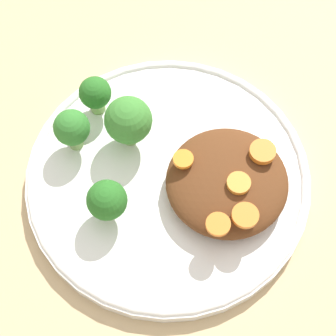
% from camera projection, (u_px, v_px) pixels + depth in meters
% --- Properties ---
extents(ground_plane, '(4.00, 4.00, 0.00)m').
position_uv_depth(ground_plane, '(168.00, 182.00, 0.56)').
color(ground_plane, tan).
extents(plate, '(0.28, 0.28, 0.02)m').
position_uv_depth(plate, '(168.00, 177.00, 0.55)').
color(plate, white).
rests_on(plate, ground_plane).
extents(stew_mound, '(0.11, 0.12, 0.03)m').
position_uv_depth(stew_mound, '(227.00, 182.00, 0.52)').
color(stew_mound, '#5B3319').
rests_on(stew_mound, plate).
extents(broccoli_floret_0, '(0.05, 0.05, 0.06)m').
position_uv_depth(broccoli_floret_0, '(131.00, 119.00, 0.53)').
color(broccoli_floret_0, '#7FA85B').
rests_on(broccoli_floret_0, plate).
extents(broccoli_floret_1, '(0.04, 0.04, 0.05)m').
position_uv_depth(broccoli_floret_1, '(107.00, 201.00, 0.50)').
color(broccoli_floret_1, '#759E51').
rests_on(broccoli_floret_1, plate).
extents(broccoli_floret_2, '(0.04, 0.04, 0.05)m').
position_uv_depth(broccoli_floret_2, '(72.00, 129.00, 0.53)').
color(broccoli_floret_2, '#7FA85B').
rests_on(broccoli_floret_2, plate).
extents(broccoli_floret_3, '(0.03, 0.03, 0.05)m').
position_uv_depth(broccoli_floret_3, '(99.00, 92.00, 0.56)').
color(broccoli_floret_3, '#7FA85B').
rests_on(broccoli_floret_3, plate).
extents(carrot_slice_0, '(0.02, 0.02, 0.00)m').
position_uv_depth(carrot_slice_0, '(239.00, 183.00, 0.50)').
color(carrot_slice_0, orange).
rests_on(carrot_slice_0, stew_mound).
extents(carrot_slice_1, '(0.02, 0.02, 0.00)m').
position_uv_depth(carrot_slice_1, '(218.00, 224.00, 0.49)').
color(carrot_slice_1, orange).
rests_on(carrot_slice_1, stew_mound).
extents(carrot_slice_2, '(0.02, 0.02, 0.00)m').
position_uv_depth(carrot_slice_2, '(183.00, 159.00, 0.51)').
color(carrot_slice_2, orange).
rests_on(carrot_slice_2, stew_mound).
extents(carrot_slice_3, '(0.02, 0.02, 0.00)m').
position_uv_depth(carrot_slice_3, '(245.00, 215.00, 0.49)').
color(carrot_slice_3, orange).
rests_on(carrot_slice_3, stew_mound).
extents(carrot_slice_4, '(0.02, 0.02, 0.01)m').
position_uv_depth(carrot_slice_4, '(263.00, 152.00, 0.52)').
color(carrot_slice_4, orange).
rests_on(carrot_slice_4, stew_mound).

